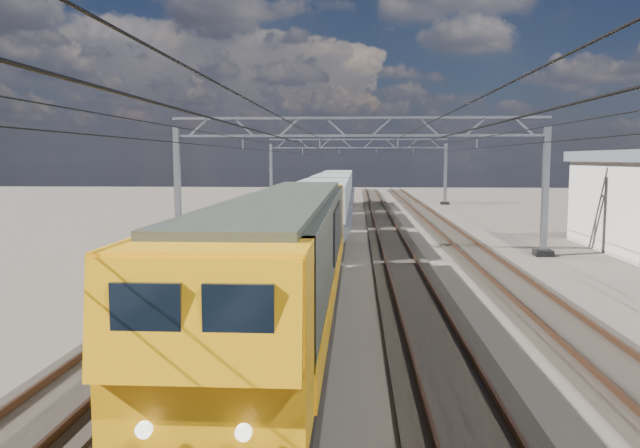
# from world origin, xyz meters

# --- Properties ---
(ground) EXTENTS (160.00, 160.00, 0.00)m
(ground) POSITION_xyz_m (0.00, 0.00, 0.00)
(ground) COLOR #2C2721
(ground) RESTS_ON ground
(track_outer_west) EXTENTS (2.60, 140.00, 0.30)m
(track_outer_west) POSITION_xyz_m (-6.00, 0.00, 0.07)
(track_outer_west) COLOR black
(track_outer_west) RESTS_ON ground
(track_loco) EXTENTS (2.60, 140.00, 0.30)m
(track_loco) POSITION_xyz_m (-2.00, 0.00, 0.07)
(track_loco) COLOR black
(track_loco) RESTS_ON ground
(track_inner_east) EXTENTS (2.60, 140.00, 0.30)m
(track_inner_east) POSITION_xyz_m (2.00, 0.00, 0.07)
(track_inner_east) COLOR black
(track_inner_east) RESTS_ON ground
(track_outer_east) EXTENTS (2.60, 140.00, 0.30)m
(track_outer_east) POSITION_xyz_m (6.00, 0.00, 0.07)
(track_outer_east) COLOR black
(track_outer_east) RESTS_ON ground
(catenary_gantry_mid) EXTENTS (19.90, 0.90, 7.11)m
(catenary_gantry_mid) POSITION_xyz_m (0.00, 4.00, 3.91)
(catenary_gantry_mid) COLOR gray
(catenary_gantry_mid) RESTS_ON ground
(catenary_gantry_far) EXTENTS (19.90, 0.90, 7.11)m
(catenary_gantry_far) POSITION_xyz_m (0.00, 40.00, 3.91)
(catenary_gantry_far) COLOR gray
(catenary_gantry_far) RESTS_ON ground
(overhead_wires) EXTENTS (12.03, 140.00, 0.53)m
(overhead_wires) POSITION_xyz_m (0.00, 8.00, 5.75)
(overhead_wires) COLOR black
(overhead_wires) RESTS_ON ground
(locomotive) EXTENTS (2.76, 21.10, 3.62)m
(locomotive) POSITION_xyz_m (-2.00, -11.09, 2.33)
(locomotive) COLOR black
(locomotive) RESTS_ON ground
(hopper_wagon_lead) EXTENTS (3.38, 13.00, 3.25)m
(hopper_wagon_lead) POSITION_xyz_m (-2.00, 6.61, 2.23)
(hopper_wagon_lead) COLOR black
(hopper_wagon_lead) RESTS_ON ground
(hopper_wagon_mid) EXTENTS (3.38, 13.00, 3.25)m
(hopper_wagon_mid) POSITION_xyz_m (-2.00, 20.81, 2.23)
(hopper_wagon_mid) COLOR black
(hopper_wagon_mid) RESTS_ON ground
(hopper_wagon_third) EXTENTS (3.38, 13.00, 3.25)m
(hopper_wagon_third) POSITION_xyz_m (-2.00, 35.01, 2.23)
(hopper_wagon_third) COLOR black
(hopper_wagon_third) RESTS_ON ground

